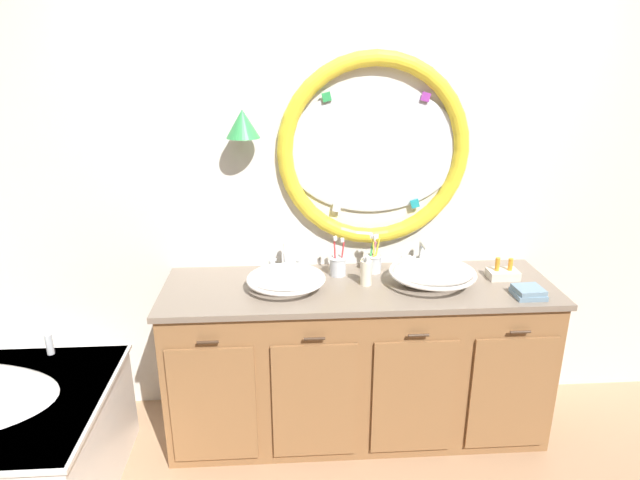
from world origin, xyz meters
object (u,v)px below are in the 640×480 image
Objects in this scene: toothbrush_holder_right at (374,262)px; toiletry_basket at (503,273)px; toothbrush_holder_left at (338,265)px; folded_hand_towel at (528,292)px; sink_basin_right at (432,273)px; sink_basin_left at (286,279)px; soap_dispenser at (366,272)px.

toothbrush_holder_right is 0.68m from toiletry_basket.
toothbrush_holder_left is 0.96m from folded_hand_towel.
folded_hand_towel is (0.90, -0.33, -0.03)m from toothbrush_holder_left.
folded_hand_towel is 0.92× the size of toiletry_basket.
toothbrush_holder_right reaches higher than sink_basin_right.
soap_dispenser reaches higher than sink_basin_left.
toothbrush_holder_left is 0.19m from soap_dispenser.
sink_basin_right is 0.47m from folded_hand_towel.
sink_basin_left is 2.54× the size of toiletry_basket.
toothbrush_holder_right is at bearing 67.92° from soap_dispenser.
sink_basin_left is 0.74m from sink_basin_right.
folded_hand_towel is (0.77, -0.19, -0.05)m from soap_dispenser.
sink_basin_left is at bearing -176.14° from soap_dispenser.
toothbrush_holder_right is 1.53× the size of folded_hand_towel.
sink_basin_right is 2.02× the size of toothbrush_holder_right.
folded_hand_towel is (0.71, -0.36, -0.04)m from toothbrush_holder_right.
folded_hand_towel is at bearing -26.79° from toothbrush_holder_right.
toothbrush_holder_left is 0.87m from toiletry_basket.
sink_basin_right is 0.40m from toiletry_basket.
sink_basin_left is at bearing -149.38° from toothbrush_holder_left.
soap_dispenser reaches higher than toiletry_basket.
soap_dispenser reaches higher than folded_hand_towel.
soap_dispenser is (0.13, -0.14, 0.01)m from toothbrush_holder_left.
sink_basin_right reaches higher than toiletry_basket.
sink_basin_left is 1.82× the size of toothbrush_holder_left.
toothbrush_holder_right is 1.37× the size of soap_dispenser.
sink_basin_right is (0.74, -0.00, 0.01)m from sink_basin_left.
toiletry_basket is (0.40, 0.06, -0.04)m from sink_basin_right.
toothbrush_holder_left reaches higher than soap_dispenser.
sink_basin_right reaches higher than sink_basin_left.
soap_dispenser is (-0.07, -0.16, 0.01)m from toothbrush_holder_right.
soap_dispenser is at bearing 166.04° from folded_hand_towel.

